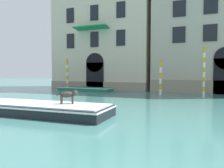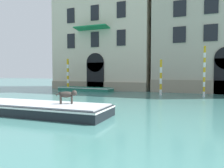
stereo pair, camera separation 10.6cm
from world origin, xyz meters
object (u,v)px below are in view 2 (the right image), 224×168
(boat_moored_near_palazzo, at_px, (85,89))
(mooring_pole_3, at_px, (68,74))
(mooring_pole_0, at_px, (161,77))
(boat_foreground, at_px, (29,108))
(dog_on_deck, at_px, (68,95))
(mooring_pole_2, at_px, (204,71))

(boat_moored_near_palazzo, xyz_separation_m, mooring_pole_3, (-2.12, -0.37, 1.69))
(boat_moored_near_palazzo, xyz_separation_m, mooring_pole_0, (9.04, -1.47, 1.48))
(mooring_pole_3, bearing_deg, boat_moored_near_palazzo, 9.80)
(boat_foreground, bearing_deg, dog_on_deck, 7.73)
(mooring_pole_2, bearing_deg, boat_moored_near_palazzo, 174.59)
(boat_moored_near_palazzo, bearing_deg, mooring_pole_3, -167.41)
(dog_on_deck, relative_size, mooring_pole_3, 0.25)
(boat_foreground, distance_m, mooring_pole_0, 13.06)
(mooring_pole_3, bearing_deg, mooring_pole_2, -3.25)
(boat_foreground, distance_m, boat_moored_near_palazzo, 14.29)
(boat_moored_near_palazzo, bearing_deg, mooring_pole_2, -2.61)
(dog_on_deck, xyz_separation_m, mooring_pole_2, (6.28, 12.01, 1.24))
(boat_moored_near_palazzo, relative_size, mooring_pole_3, 1.80)
(mooring_pole_2, bearing_deg, dog_on_deck, -117.63)
(boat_foreground, height_order, mooring_pole_3, mooring_pole_3)
(mooring_pole_0, relative_size, mooring_pole_3, 0.89)
(dog_on_deck, height_order, boat_moored_near_palazzo, dog_on_deck)
(dog_on_deck, bearing_deg, boat_moored_near_palazzo, 85.87)
(boat_moored_near_palazzo, distance_m, mooring_pole_2, 13.05)
(mooring_pole_2, bearing_deg, mooring_pole_3, 176.75)
(dog_on_deck, relative_size, mooring_pole_2, 0.21)
(boat_foreground, height_order, mooring_pole_0, mooring_pole_0)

